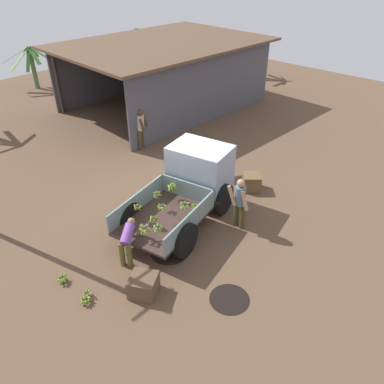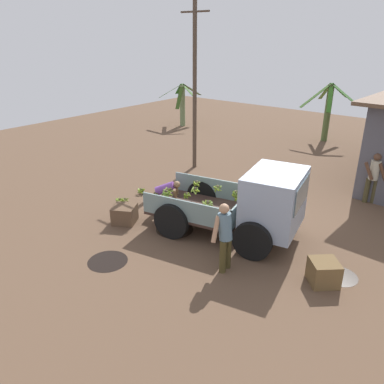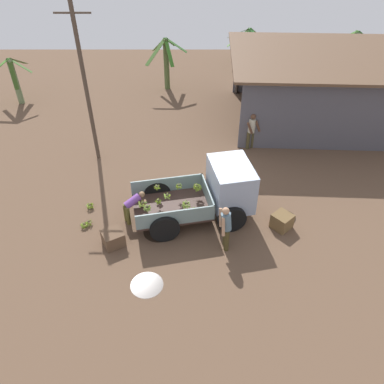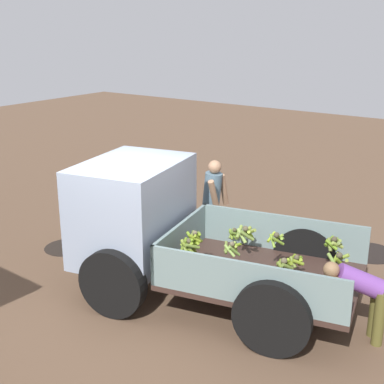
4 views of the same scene
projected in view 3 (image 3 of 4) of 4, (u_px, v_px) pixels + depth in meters
The scene contains 19 objects.
ground at pixel (220, 204), 13.97m from camera, with size 36.00×36.00×0.00m, color brown.
mud_patch_0 at pixel (159, 231), 12.81m from camera, with size 1.07×1.07×0.01m, color black.
mud_patch_1 at pixel (147, 285), 11.04m from camera, with size 0.98×0.98×0.01m, color black.
mud_patch_2 at pixel (284, 217), 13.36m from camera, with size 0.84×0.84×0.01m, color black.
cargo_truck at pixel (217, 190), 12.92m from camera, with size 4.34×2.77×1.99m.
warehouse_shed at pixel (345, 73), 17.88m from camera, with size 10.29×7.55×3.24m.
utility_pole at pixel (86, 86), 14.42m from camera, with size 1.30×0.16×6.34m.
banana_palm_1 at pixel (166, 63), 21.41m from camera, with size 2.33×2.45×2.92m.
banana_palm_2 at pixel (15, 80), 20.00m from camera, with size 2.31×2.52×2.47m.
banana_palm_3 at pixel (352, 54), 22.61m from camera, with size 2.39×2.13×2.88m.
banana_palm_4 at pixel (248, 44), 24.66m from camera, with size 2.53×2.65×2.39m.
person_foreground_visitor at pixel (226, 226), 11.66m from camera, with size 0.42×0.73×1.69m.
person_worker_loading at pixel (133, 205), 12.86m from camera, with size 0.88×0.80×1.09m.
person_bystander_near_shed at pixel (252, 130), 16.47m from camera, with size 0.73×0.57×1.70m.
banana_bunch_on_ground_0 at pixel (90, 206), 13.67m from camera, with size 0.29×0.30×0.22m.
banana_bunch_on_ground_1 at pixel (89, 222), 12.99m from camera, with size 0.22×0.22×0.20m.
banana_bunch_on_ground_2 at pixel (84, 225), 12.91m from camera, with size 0.26×0.26×0.18m.
wooden_crate_0 at pixel (113, 238), 12.20m from camera, with size 0.64×0.64×0.51m, color brown.
wooden_crate_1 at pixel (282, 221), 12.81m from camera, with size 0.60×0.60×0.55m, color brown.
Camera 3 is at (-1.05, -10.69, 9.00)m, focal length 35.00 mm.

